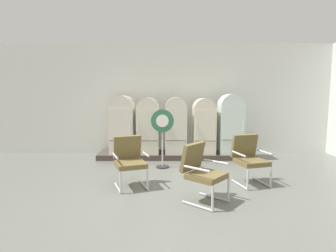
# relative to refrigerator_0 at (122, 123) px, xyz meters

# --- Properties ---
(ground) EXTENTS (12.00, 10.00, 0.05)m
(ground) POSITION_rel_refrigerator_0_xyz_m (1.51, -2.94, -1.02)
(ground) COLOR slate
(back_wall) EXTENTS (11.76, 0.12, 3.26)m
(back_wall) POSITION_rel_refrigerator_0_xyz_m (1.51, 0.72, 0.65)
(back_wall) COLOR silver
(back_wall) RESTS_ON ground
(display_plinth) EXTENTS (4.37, 0.95, 0.15)m
(display_plinth) POSITION_rel_refrigerator_0_xyz_m (1.51, 0.09, -0.93)
(display_plinth) COLOR #433932
(display_plinth) RESTS_ON ground
(refrigerator_0) EXTENTS (0.66, 0.72, 1.61)m
(refrigerator_0) POSITION_rel_refrigerator_0_xyz_m (0.00, 0.00, 0.00)
(refrigerator_0) COLOR silver
(refrigerator_0) RESTS_ON display_plinth
(refrigerator_1) EXTENTS (0.60, 0.67, 1.55)m
(refrigerator_1) POSITION_rel_refrigerator_0_xyz_m (0.71, -0.03, -0.03)
(refrigerator_1) COLOR silver
(refrigerator_1) RESTS_ON display_plinth
(refrigerator_2) EXTENTS (0.59, 0.62, 1.56)m
(refrigerator_2) POSITION_rel_refrigerator_0_xyz_m (1.48, -0.05, -0.02)
(refrigerator_2) COLOR silver
(refrigerator_2) RESTS_ON display_plinth
(refrigerator_3) EXTENTS (0.60, 0.72, 1.53)m
(refrigerator_3) POSITION_rel_refrigerator_0_xyz_m (2.27, -0.00, -0.04)
(refrigerator_3) COLOR beige
(refrigerator_3) RESTS_ON display_plinth
(refrigerator_4) EXTENTS (0.66, 0.69, 1.65)m
(refrigerator_4) POSITION_rel_refrigerator_0_xyz_m (3.01, -0.02, 0.02)
(refrigerator_4) COLOR silver
(refrigerator_4) RESTS_ON display_plinth
(armchair_left) EXTENTS (0.76, 0.81, 0.99)m
(armchair_left) POSITION_rel_refrigerator_0_xyz_m (0.52, -2.40, -0.45)
(armchair_left) COLOR silver
(armchair_left) RESTS_ON ground
(armchair_right) EXTENTS (0.73, 0.79, 0.99)m
(armchair_right) POSITION_rel_refrigerator_0_xyz_m (2.90, -2.22, -0.45)
(armchair_right) COLOR silver
(armchair_right) RESTS_ON ground
(armchair_center) EXTENTS (0.86, 0.84, 0.99)m
(armchair_center) POSITION_rel_refrigerator_0_xyz_m (1.83, -3.17, -0.45)
(armchair_center) COLOR silver
(armchair_center) RESTS_ON ground
(sign_stand) EXTENTS (0.55, 0.32, 1.43)m
(sign_stand) POSITION_rel_refrigerator_0_xyz_m (1.13, -1.04, -0.24)
(sign_stand) COLOR #2D2D30
(sign_stand) RESTS_ON ground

